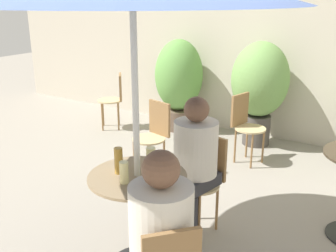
{
  "coord_description": "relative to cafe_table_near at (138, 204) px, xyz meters",
  "views": [
    {
      "loc": [
        1.62,
        -2.07,
        1.95
      ],
      "look_at": [
        0.11,
        0.32,
        1.01
      ],
      "focal_mm": 42.0,
      "sensor_mm": 36.0,
      "label": 1
    }
  ],
  "objects": [
    {
      "name": "seated_person_0",
      "position": [
        0.46,
        -0.41,
        0.17
      ],
      "size": [
        0.46,
        0.46,
        1.19
      ],
      "rotation": [
        0.0,
        0.0,
        3.99
      ],
      "color": "gray",
      "rests_on": "ground_plane"
    },
    {
      "name": "beer_glass_3",
      "position": [
        0.02,
        0.14,
        0.31
      ],
      "size": [
        0.07,
        0.07,
        0.17
      ],
      "color": "beige",
      "rests_on": "cafe_table_near"
    },
    {
      "name": "beer_glass_2",
      "position": [
        0.14,
        -0.01,
        0.31
      ],
      "size": [
        0.07,
        0.07,
        0.17
      ],
      "color": "#DBC65B",
      "rests_on": "cafe_table_near"
    },
    {
      "name": "storefront_wall",
      "position": [
        -0.11,
        3.34,
        0.97
      ],
      "size": [
        10.0,
        0.06,
        3.0
      ],
      "color": "beige",
      "rests_on": "ground_plane"
    },
    {
      "name": "beer_glass_1",
      "position": [
        -0.01,
        -0.14,
        0.3
      ],
      "size": [
        0.06,
        0.06,
        0.15
      ],
      "color": "beige",
      "rests_on": "cafe_table_near"
    },
    {
      "name": "potted_plant_0",
      "position": [
        -1.41,
        2.93,
        0.22
      ],
      "size": [
        0.71,
        0.71,
        1.35
      ],
      "color": "brown",
      "rests_on": "ground_plane"
    },
    {
      "name": "bistro_chair_1",
      "position": [
        0.15,
        0.74,
        -0.02
      ],
      "size": [
        0.37,
        0.39,
        0.83
      ],
      "rotation": [
        0.0,
        0.0,
        -0.2
      ],
      "color": "tan",
      "rests_on": "ground_plane"
    },
    {
      "name": "bistro_chair_3",
      "position": [
        -2.24,
        2.45,
        -0.02
      ],
      "size": [
        0.42,
        0.42,
        0.83
      ],
      "rotation": [
        0.0,
        0.0,
        5.38
      ],
      "color": "tan",
      "rests_on": "ground_plane"
    },
    {
      "name": "seated_person_1",
      "position": [
        0.12,
        0.61,
        0.18
      ],
      "size": [
        0.37,
        0.4,
        1.2
      ],
      "rotation": [
        0.0,
        0.0,
        -0.2
      ],
      "color": "#2D2D33",
      "rests_on": "ground_plane"
    },
    {
      "name": "cafe_table_near",
      "position": [
        0.0,
        0.0,
        0.0
      ],
      "size": [
        0.7,
        0.7,
        0.76
      ],
      "color": "black",
      "rests_on": "ground_plane"
    },
    {
      "name": "bistro_chair_2",
      "position": [
        -0.83,
        1.42,
        -0.02
      ],
      "size": [
        0.38,
        0.4,
        0.83
      ],
      "rotation": [
        0.0,
        0.0,
        6.06
      ],
      "color": "tan",
      "rests_on": "ground_plane"
    },
    {
      "name": "bistro_chair_4",
      "position": [
        -0.1,
        2.29,
        -0.02
      ],
      "size": [
        0.4,
        0.38,
        0.83
      ],
      "rotation": [
        0.0,
        0.0,
        1.34
      ],
      "color": "tan",
      "rests_on": "ground_plane"
    },
    {
      "name": "potted_plant_1",
      "position": [
        -0.18,
        2.93,
        0.31
      ],
      "size": [
        0.75,
        0.75,
        1.39
      ],
      "color": "#47423D",
      "rests_on": "ground_plane"
    },
    {
      "name": "beer_glass_0",
      "position": [
        -0.13,
        -0.04,
        0.32
      ],
      "size": [
        0.06,
        0.06,
        0.19
      ],
      "color": "#B28433",
      "rests_on": "cafe_table_near"
    }
  ]
}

